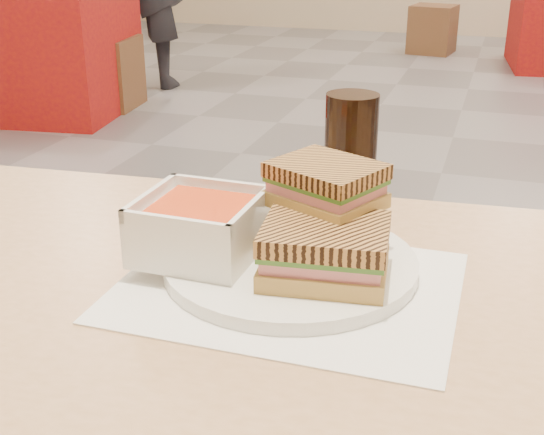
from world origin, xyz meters
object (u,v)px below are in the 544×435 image
(soup_bowl, at_px, (200,229))
(bg_table_0, at_px, (46,47))
(main_table, at_px, (275,410))
(bg_chair_0r, at_px, (105,73))
(panini_lower, at_px, (325,251))
(bg_chair_0l, at_px, (4,57))
(cola_glass, at_px, (351,150))
(plate, at_px, (290,263))
(bg_chair_2l, at_px, (433,29))

(soup_bowl, distance_m, bg_table_0, 3.87)
(main_table, xyz_separation_m, bg_chair_0r, (-2.18, 3.37, -0.42))
(panini_lower, relative_size, bg_table_0, 0.14)
(bg_chair_0l, bearing_deg, soup_bowl, -49.77)
(bg_table_0, height_order, bg_chair_0r, bg_table_0)
(soup_bowl, height_order, cola_glass, cola_glass)
(cola_glass, distance_m, bg_chair_0r, 3.80)
(panini_lower, distance_m, bg_chair_0r, 4.02)
(plate, xyz_separation_m, soup_bowl, (-0.10, -0.02, 0.04))
(plate, height_order, bg_chair_0l, plate)
(plate, relative_size, cola_glass, 1.86)
(plate, relative_size, bg_chair_2l, 0.68)
(bg_chair_2l, bearing_deg, soup_bowl, -86.68)
(panini_lower, height_order, bg_chair_2l, panini_lower)
(panini_lower, xyz_separation_m, bg_chair_2l, (-0.48, 5.90, -0.59))
(bg_table_0, xyz_separation_m, bg_chair_0l, (-0.65, 0.44, -0.17))
(panini_lower, bearing_deg, bg_table_0, 128.63)
(bg_chair_0r, bearing_deg, panini_lower, -56.22)
(soup_bowl, height_order, bg_chair_0l, soup_bowl)
(soup_bowl, xyz_separation_m, panini_lower, (0.14, -0.01, -0.00))
(main_table, relative_size, bg_table_0, 1.26)
(bg_table_0, bearing_deg, bg_chair_2l, 54.91)
(soup_bowl, bearing_deg, bg_chair_0l, 130.23)
(main_table, height_order, panini_lower, panini_lower)
(main_table, bearing_deg, bg_table_0, 127.68)
(panini_lower, height_order, bg_table_0, panini_lower)
(plate, height_order, bg_chair_2l, plate)
(main_table, bearing_deg, bg_chair_0l, 130.66)
(bg_table_0, xyz_separation_m, bg_chair_2l, (1.98, 2.82, -0.19))
(main_table, xyz_separation_m, panini_lower, (0.03, 0.06, 0.16))
(soup_bowl, distance_m, cola_glass, 0.27)
(soup_bowl, relative_size, bg_chair_0l, 0.26)
(main_table, distance_m, plate, 0.16)
(bg_table_0, relative_size, bg_chair_2l, 2.43)
(bg_table_0, bearing_deg, main_table, -52.32)
(soup_bowl, xyz_separation_m, bg_chair_2l, (-0.34, 5.89, -0.59))
(plate, bearing_deg, cola_glass, 85.84)
(panini_lower, xyz_separation_m, bg_chair_0r, (-2.21, 3.30, -0.58))
(bg_chair_2l, bearing_deg, bg_table_0, -125.09)
(bg_table_0, bearing_deg, soup_bowl, -52.94)
(main_table, distance_m, bg_chair_0r, 4.03)
(panini_lower, bearing_deg, main_table, -117.15)
(cola_glass, relative_size, bg_chair_0r, 0.35)
(main_table, height_order, plate, plate)
(soup_bowl, height_order, bg_chair_2l, soup_bowl)
(main_table, xyz_separation_m, cola_glass, (0.00, 0.32, 0.19))
(plate, distance_m, bg_table_0, 3.91)
(cola_glass, xyz_separation_m, bg_chair_2l, (-0.46, 5.65, -0.62))
(soup_bowl, xyz_separation_m, bg_chair_0r, (-2.07, 3.29, -0.58))
(plate, height_order, panini_lower, panini_lower)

